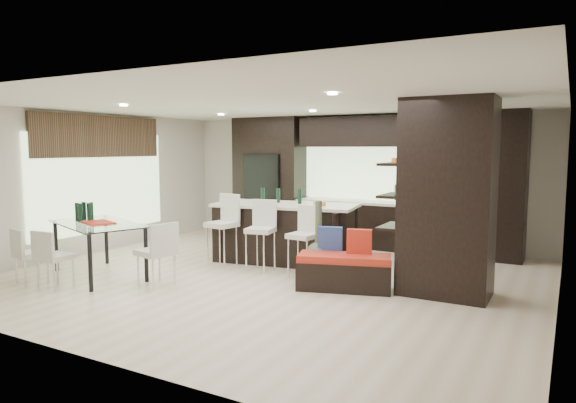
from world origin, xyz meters
The scene contains 22 objects.
ground centered at (0.00, 0.00, 0.00)m, with size 8.00×8.00×0.00m, color beige.
back_wall centered at (0.00, 3.50, 1.35)m, with size 8.00×0.02×2.70m, color beige.
left_wall centered at (-4.00, 0.00, 1.35)m, with size 0.02×7.00×2.70m, color beige.
right_wall centered at (4.00, 0.00, 1.35)m, with size 0.02×7.00×2.70m, color beige.
ceiling centered at (0.00, 0.00, 2.70)m, with size 8.00×7.00×0.02m, color white.
window_left centered at (-3.96, 0.20, 1.35)m, with size 0.04×3.20×1.90m, color #B2D199.
window_back centered at (0.60, 3.46, 1.55)m, with size 3.40×0.04×1.20m, color #B2D199.
stone_accent centered at (-3.93, 0.20, 2.25)m, with size 0.08×3.00×0.80m, color brown.
ceiling_spots centered at (0.00, 0.25, 2.68)m, with size 4.00×3.00×0.02m, color white.
back_cabinetry centered at (0.50, 3.17, 1.35)m, with size 6.80×0.68×2.70m, color black.
refrigerator centered at (-1.90, 3.12, 0.95)m, with size 0.90×0.68×1.90m, color black.
partition_column centered at (2.60, 0.40, 1.35)m, with size 1.20×0.80×2.70m, color black.
kitchen_island centered at (-0.35, 1.14, 0.52)m, with size 2.52×1.08×1.05m, color black.
stool_left centered at (-1.12, 0.28, 0.50)m, with size 0.44×0.44×1.00m, color silver.
stool_mid centered at (-0.35, 0.29, 0.48)m, with size 0.42×0.42×0.95m, color silver.
stool_right centered at (0.43, 0.30, 0.45)m, with size 0.40×0.40×0.91m, color silver.
bench centered at (1.29, -0.05, 0.26)m, with size 1.33×0.51×0.51m, color black.
floor_vase centered at (0.77, 0.16, 0.62)m, with size 0.45×0.45×1.24m, color #45533B, non-canonical shape.
dining_table centered at (-2.42, -1.21, 0.43)m, with size 1.77×1.00×0.85m, color white.
chair_near centered at (-2.42, -2.01, 0.40)m, with size 0.43×0.43×0.79m, color silver.
chair_far centered at (-2.97, -2.00, 0.39)m, with size 0.42×0.42×0.77m, color silver.
chair_end centered at (-1.21, -1.21, 0.44)m, with size 0.48×0.48×0.88m, color silver.
Camera 1 is at (4.08, -6.75, 2.03)m, focal length 32.00 mm.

